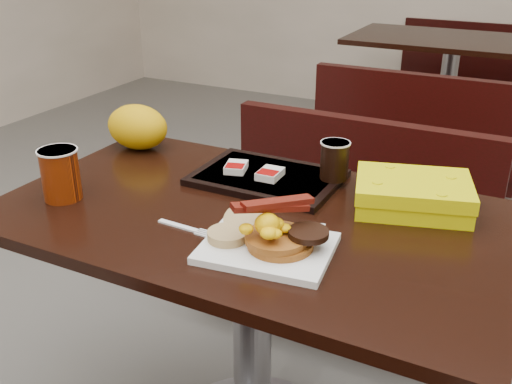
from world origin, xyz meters
The scene contains 23 objects.
table_near centered at (0.00, 0.00, 0.38)m, with size 1.20×0.70×0.75m, color black, non-canonical shape.
bench_near_n centered at (0.00, 0.70, 0.36)m, with size 1.00×0.46×0.72m, color black, non-canonical shape.
table_far centered at (0.00, 2.60, 0.38)m, with size 1.20×0.70×0.75m, color black, non-canonical shape.
bench_far_s centered at (0.00, 1.90, 0.36)m, with size 1.00×0.46×0.72m, color black, non-canonical shape.
bench_far_n centered at (0.00, 3.30, 0.36)m, with size 1.00×0.46×0.72m, color black, non-canonical shape.
platter centered at (0.11, -0.15, 0.76)m, with size 0.26×0.21×0.02m, color white.
pancake_stack centered at (0.14, -0.14, 0.78)m, with size 0.14×0.14×0.03m, color #934918.
sausage_patty centered at (0.19, -0.12, 0.80)m, with size 0.08×0.08×0.01m, color black.
scrambled_eggs centered at (0.12, -0.16, 0.82)m, with size 0.09×0.08×0.05m, color #FFBF05.
bacon_strips centered at (0.11, -0.13, 0.85)m, with size 0.16×0.07×0.01m, color #3F0804, non-canonical shape.
muffin_bottom centered at (0.03, -0.16, 0.77)m, with size 0.08×0.08×0.02m, color tan.
muffin_top centered at (0.03, -0.10, 0.79)m, with size 0.09×0.09×0.02m, color tan.
coffee_cup_near centered at (-0.45, -0.14, 0.81)m, with size 0.09×0.09×0.13m, color #9C2D05.
fork centered at (-0.11, -0.14, 0.75)m, with size 0.14×0.03×0.00m, color white, non-canonical shape.
knife centered at (0.18, -0.06, 0.75)m, with size 0.16×0.01×0.00m, color white.
condiment_syrup centered at (-0.16, 0.08, 0.75)m, with size 0.04×0.03×0.01m, color #B12E07.
condiment_ketchup centered at (-0.04, 0.00, 0.75)m, with size 0.04×0.03×0.01m, color #8C0504.
tray centered at (-0.05, 0.19, 0.76)m, with size 0.37×0.26×0.02m, color black.
hashbrown_sleeve_left centered at (-0.14, 0.17, 0.78)m, with size 0.05×0.07×0.02m, color silver.
hashbrown_sleeve_right centered at (-0.04, 0.17, 0.78)m, with size 0.05×0.07×0.02m, color silver.
coffee_cup_far centered at (0.11, 0.24, 0.82)m, with size 0.07×0.07×0.10m, color black.
clamshell centered at (0.33, 0.20, 0.79)m, with size 0.27×0.20×0.07m, color #DBD403.
paper_bag centered at (-0.50, 0.24, 0.82)m, with size 0.19×0.14×0.13m, color #F6A408.
Camera 1 is at (0.57, -1.10, 1.37)m, focal length 41.51 mm.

